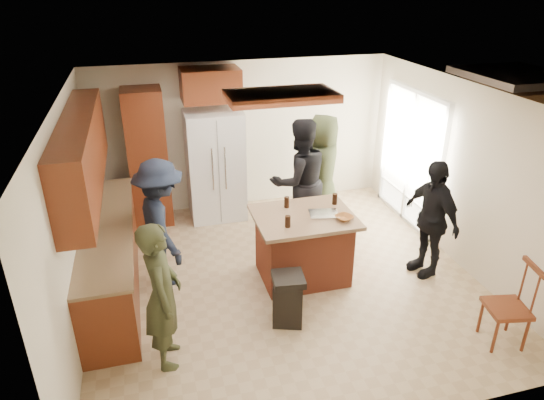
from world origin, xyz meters
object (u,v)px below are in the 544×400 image
object	(u,v)px
person_behind_left	(299,181)
person_counter	(162,224)
person_behind_right	(323,170)
trash_bin	(288,298)
kitchen_island	(303,246)
refrigerator	(215,166)
spindle_chair	(509,308)
person_front_left	(162,296)
person_side_right	(431,218)

from	to	relation	value
person_behind_left	person_counter	bearing A→B (deg)	8.71
person_behind_right	trash_bin	distance (m)	2.73
trash_bin	kitchen_island	bearing A→B (deg)	61.32
person_counter	refrigerator	size ratio (longest dim) A/B	0.95
person_behind_right	kitchen_island	distance (m)	1.76
kitchen_island	trash_bin	distance (m)	0.98
person_behind_left	spindle_chair	bearing A→B (deg)	108.72
person_behind_left	refrigerator	world-z (taller)	person_behind_left
kitchen_island	person_behind_right	bearing A→B (deg)	61.26
refrigerator	person_counter	bearing A→B (deg)	-118.98
person_front_left	spindle_chair	size ratio (longest dim) A/B	1.64
person_behind_left	trash_bin	xyz separation A→B (m)	(-0.74, -1.88, -0.63)
person_behind_left	person_behind_right	size ratio (longest dim) A/B	1.06
person_behind_left	kitchen_island	size ratio (longest dim) A/B	1.49
person_side_right	kitchen_island	distance (m)	1.73
refrigerator	trash_bin	distance (m)	3.06
person_front_left	person_behind_left	distance (m)	3.03
person_side_right	kitchen_island	world-z (taller)	person_side_right
person_behind_left	trash_bin	distance (m)	2.11
person_behind_left	kitchen_island	distance (m)	1.17
person_front_left	person_behind_left	world-z (taller)	person_behind_left
person_front_left	spindle_chair	bearing A→B (deg)	-97.19
kitchen_island	spindle_chair	xyz separation A→B (m)	(1.75, -1.81, -0.02)
person_side_right	person_counter	world-z (taller)	person_counter
person_front_left	trash_bin	xyz separation A→B (m)	(1.41, 0.26, -0.50)
person_behind_left	person_side_right	bearing A→B (deg)	127.23
person_behind_left	person_behind_right	world-z (taller)	person_behind_left
person_side_right	spindle_chair	distance (m)	1.54
refrigerator	trash_bin	xyz separation A→B (m)	(0.35, -2.98, -0.58)
person_side_right	person_counter	distance (m)	3.51
kitchen_island	trash_bin	size ratio (longest dim) A/B	2.03
person_behind_right	person_side_right	size ratio (longest dim) A/B	1.10
person_counter	trash_bin	xyz separation A→B (m)	(1.32, -1.23, -0.54)
kitchen_island	person_counter	bearing A→B (deg)	167.97
refrigerator	spindle_chair	world-z (taller)	refrigerator
refrigerator	kitchen_island	world-z (taller)	refrigerator
spindle_chair	person_behind_left	bearing A→B (deg)	117.50
person_counter	person_behind_right	bearing A→B (deg)	-78.64
person_behind_right	refrigerator	distance (m)	1.75
person_side_right	kitchen_island	xyz separation A→B (m)	(-1.66, 0.32, -0.34)
person_behind_right	person_behind_left	bearing A→B (deg)	-2.61
person_front_left	person_side_right	world-z (taller)	person_front_left
person_side_right	kitchen_island	bearing A→B (deg)	-109.92
refrigerator	spindle_chair	distance (m)	4.72
person_behind_left	person_counter	xyz separation A→B (m)	(-2.05, -0.65, -0.10)
person_counter	refrigerator	bearing A→B (deg)	-40.84
person_counter	spindle_chair	size ratio (longest dim) A/B	1.73
person_behind_left	person_side_right	size ratio (longest dim) A/B	1.17
person_behind_right	spindle_chair	xyz separation A→B (m)	(0.93, -3.31, -0.45)
person_behind_right	kitchen_island	xyz separation A→B (m)	(-0.82, -1.49, -0.43)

